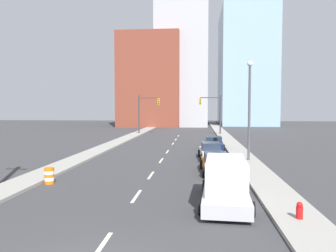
{
  "coord_description": "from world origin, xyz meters",
  "views": [
    {
      "loc": [
        3.08,
        -8.0,
        4.48
      ],
      "look_at": [
        -0.56,
        31.43,
        2.2
      ],
      "focal_mm": 35.0,
      "sensor_mm": 36.0,
      "label": 1
    }
  ],
  "objects_px": {
    "traffic_signal_left": "(145,109)",
    "sedan_orange": "(216,164)",
    "box_truck_silver": "(226,183)",
    "sedan_navy": "(214,143)",
    "street_lamp": "(249,104)",
    "traffic_barrel": "(49,176)",
    "fire_hydrant": "(299,213)",
    "sedan_white": "(211,152)",
    "traffic_signal_right": "(215,110)"
  },
  "relations": [
    {
      "from": "street_lamp",
      "to": "sedan_navy",
      "type": "height_order",
      "value": "street_lamp"
    },
    {
      "from": "box_truck_silver",
      "to": "sedan_navy",
      "type": "xyz_separation_m",
      "value": [
        0.38,
        19.65,
        -0.37
      ]
    },
    {
      "from": "traffic_signal_left",
      "to": "sedan_navy",
      "type": "xyz_separation_m",
      "value": [
        10.52,
        -19.01,
        -3.46
      ]
    },
    {
      "from": "street_lamp",
      "to": "fire_hydrant",
      "type": "bearing_deg",
      "value": -90.86
    },
    {
      "from": "street_lamp",
      "to": "box_truck_silver",
      "type": "xyz_separation_m",
      "value": [
        -2.86,
        -11.97,
        -3.75
      ]
    },
    {
      "from": "traffic_signal_left",
      "to": "fire_hydrant",
      "type": "distance_m",
      "value": 43.02
    },
    {
      "from": "traffic_signal_left",
      "to": "sedan_orange",
      "type": "relative_size",
      "value": 1.36
    },
    {
      "from": "street_lamp",
      "to": "sedan_orange",
      "type": "xyz_separation_m",
      "value": [
        -2.9,
        -4.73,
        -4.13
      ]
    },
    {
      "from": "street_lamp",
      "to": "fire_hydrant",
      "type": "xyz_separation_m",
      "value": [
        -0.21,
        -14.22,
        -4.35
      ]
    },
    {
      "from": "traffic_signal_left",
      "to": "box_truck_silver",
      "type": "bearing_deg",
      "value": -75.3
    },
    {
      "from": "sedan_navy",
      "to": "box_truck_silver",
      "type": "bearing_deg",
      "value": -91.14
    },
    {
      "from": "street_lamp",
      "to": "sedan_orange",
      "type": "distance_m",
      "value": 6.92
    },
    {
      "from": "fire_hydrant",
      "to": "box_truck_silver",
      "type": "height_order",
      "value": "box_truck_silver"
    },
    {
      "from": "fire_hydrant",
      "to": "sedan_navy",
      "type": "distance_m",
      "value": 22.02
    },
    {
      "from": "traffic_signal_left",
      "to": "street_lamp",
      "type": "relative_size",
      "value": 0.79
    },
    {
      "from": "traffic_signal_right",
      "to": "sedan_white",
      "type": "relative_size",
      "value": 1.36
    },
    {
      "from": "traffic_barrel",
      "to": "street_lamp",
      "type": "height_order",
      "value": "street_lamp"
    },
    {
      "from": "traffic_signal_left",
      "to": "sedan_navy",
      "type": "height_order",
      "value": "traffic_signal_left"
    },
    {
      "from": "sedan_navy",
      "to": "sedan_white",
      "type": "bearing_deg",
      "value": -94.95
    },
    {
      "from": "sedan_navy",
      "to": "fire_hydrant",
      "type": "bearing_deg",
      "value": -84.14
    },
    {
      "from": "traffic_barrel",
      "to": "box_truck_silver",
      "type": "bearing_deg",
      "value": -17.55
    },
    {
      "from": "fire_hydrant",
      "to": "box_truck_silver",
      "type": "relative_size",
      "value": 0.14
    },
    {
      "from": "fire_hydrant",
      "to": "sedan_orange",
      "type": "xyz_separation_m",
      "value": [
        -2.69,
        9.5,
        0.22
      ]
    },
    {
      "from": "traffic_barrel",
      "to": "sedan_white",
      "type": "xyz_separation_m",
      "value": [
        9.76,
        9.97,
        0.19
      ]
    },
    {
      "from": "street_lamp",
      "to": "box_truck_silver",
      "type": "height_order",
      "value": "street_lamp"
    },
    {
      "from": "fire_hydrant",
      "to": "sedan_navy",
      "type": "bearing_deg",
      "value": 95.9
    },
    {
      "from": "box_truck_silver",
      "to": "sedan_white",
      "type": "xyz_separation_m",
      "value": [
        -0.18,
        13.11,
        -0.34
      ]
    },
    {
      "from": "box_truck_silver",
      "to": "sedan_orange",
      "type": "height_order",
      "value": "box_truck_silver"
    },
    {
      "from": "traffic_signal_left",
      "to": "box_truck_silver",
      "type": "xyz_separation_m",
      "value": [
        10.14,
        -38.65,
        -3.1
      ]
    },
    {
      "from": "box_truck_silver",
      "to": "sedan_white",
      "type": "relative_size",
      "value": 1.27
    },
    {
      "from": "sedan_white",
      "to": "traffic_barrel",
      "type": "bearing_deg",
      "value": -137.74
    },
    {
      "from": "street_lamp",
      "to": "fire_hydrant",
      "type": "distance_m",
      "value": 14.88
    },
    {
      "from": "traffic_signal_left",
      "to": "traffic_barrel",
      "type": "distance_m",
      "value": 35.7
    },
    {
      "from": "traffic_signal_right",
      "to": "fire_hydrant",
      "type": "bearing_deg",
      "value": -88.23
    },
    {
      "from": "sedan_white",
      "to": "traffic_signal_left",
      "type": "bearing_deg",
      "value": 107.95
    },
    {
      "from": "box_truck_silver",
      "to": "sedan_navy",
      "type": "bearing_deg",
      "value": 92.28
    },
    {
      "from": "sedan_white",
      "to": "box_truck_silver",
      "type": "bearing_deg",
      "value": -92.55
    },
    {
      "from": "traffic_signal_left",
      "to": "sedan_white",
      "type": "distance_m",
      "value": 27.63
    },
    {
      "from": "traffic_barrel",
      "to": "box_truck_silver",
      "type": "distance_m",
      "value": 10.44
    },
    {
      "from": "traffic_barrel",
      "to": "box_truck_silver",
      "type": "relative_size",
      "value": 0.16
    },
    {
      "from": "box_truck_silver",
      "to": "sedan_orange",
      "type": "xyz_separation_m",
      "value": [
        -0.05,
        7.24,
        -0.38
      ]
    },
    {
      "from": "traffic_signal_left",
      "to": "traffic_signal_right",
      "type": "relative_size",
      "value": 1.0
    },
    {
      "from": "traffic_signal_left",
      "to": "sedan_orange",
      "type": "distance_m",
      "value": 33.18
    },
    {
      "from": "traffic_barrel",
      "to": "street_lamp",
      "type": "relative_size",
      "value": 0.12
    },
    {
      "from": "sedan_white",
      "to": "sedan_navy",
      "type": "relative_size",
      "value": 1.07
    },
    {
      "from": "sedan_orange",
      "to": "sedan_white",
      "type": "distance_m",
      "value": 5.87
    },
    {
      "from": "box_truck_silver",
      "to": "sedan_navy",
      "type": "height_order",
      "value": "box_truck_silver"
    },
    {
      "from": "box_truck_silver",
      "to": "sedan_orange",
      "type": "distance_m",
      "value": 7.25
    },
    {
      "from": "fire_hydrant",
      "to": "sedan_navy",
      "type": "relative_size",
      "value": 0.19
    },
    {
      "from": "traffic_barrel",
      "to": "street_lamp",
      "type": "distance_m",
      "value": 16.12
    }
  ]
}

